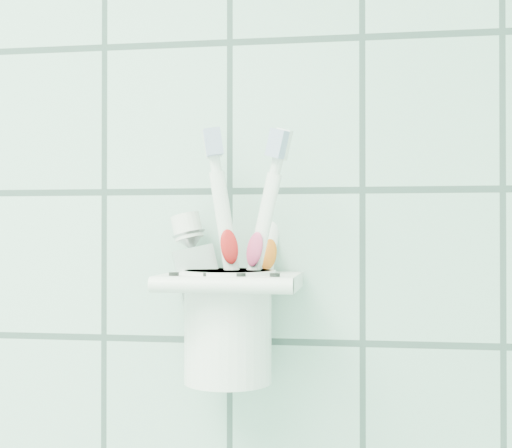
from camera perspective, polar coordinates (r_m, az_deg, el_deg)
holder_bracket at (r=0.63m, az=-2.01°, el=-4.76°), size 0.12×0.10×0.04m
cup at (r=0.64m, az=-2.26°, el=-7.80°), size 0.09×0.09×0.10m
toothbrush_pink at (r=0.63m, az=-0.73°, el=-1.90°), size 0.05×0.02×0.22m
toothbrush_blue at (r=0.62m, az=-0.62°, el=-2.13°), size 0.04×0.08×0.21m
toothbrush_orange at (r=0.65m, az=-1.88°, el=-1.79°), size 0.06×0.04×0.22m
toothpaste_tube at (r=0.64m, az=-2.99°, el=-4.30°), size 0.06×0.04×0.15m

